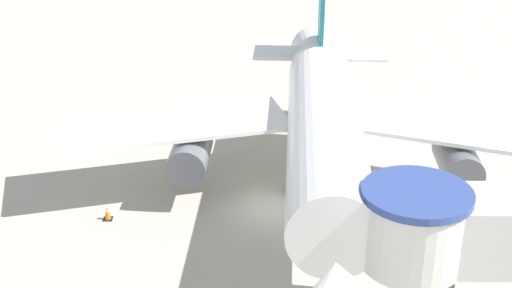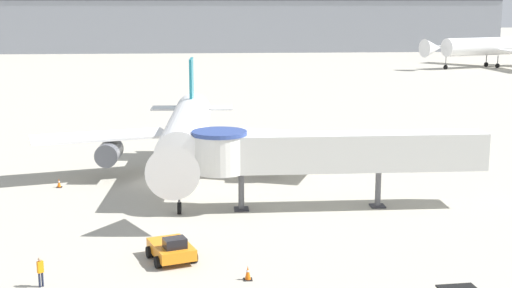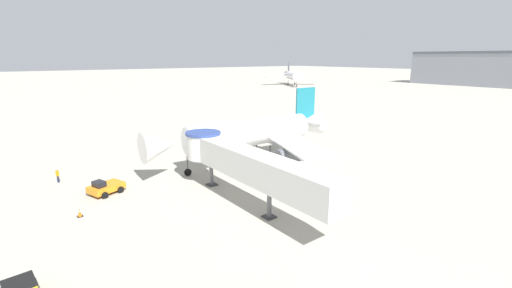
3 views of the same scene
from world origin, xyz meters
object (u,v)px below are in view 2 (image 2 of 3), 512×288
at_px(background_jet_green_tail, 486,46).
at_px(traffic_cone_apron_front, 248,273).
at_px(main_airplane, 186,134).
at_px(traffic_cone_port_wing, 59,183).
at_px(ground_crew_marshaller, 40,270).
at_px(jet_bridge, 321,152).
at_px(pushback_tug_orange, 172,249).

bearing_deg(background_jet_green_tail, traffic_cone_apron_front, -47.52).
bearing_deg(main_airplane, background_jet_green_tail, 59.26).
relative_size(traffic_cone_port_wing, ground_crew_marshaller, 0.45).
relative_size(main_airplane, background_jet_green_tail, 0.84).
distance_m(ground_crew_marshaller, background_jet_green_tail, 152.93).
relative_size(jet_bridge, traffic_cone_port_wing, 29.14).
bearing_deg(traffic_cone_apron_front, background_jet_green_tail, 63.06).
relative_size(jet_bridge, traffic_cone_apron_front, 26.80).
bearing_deg(ground_crew_marshaller, traffic_cone_apron_front, 142.86).
relative_size(main_airplane, jet_bridge, 1.28).
height_order(traffic_cone_apron_front, background_jet_green_tail, background_jet_green_tail).
bearing_deg(pushback_tug_orange, jet_bridge, 25.15).
height_order(ground_crew_marshaller, background_jet_green_tail, background_jet_green_tail).
relative_size(pushback_tug_orange, ground_crew_marshaller, 2.33).
bearing_deg(pushback_tug_orange, traffic_cone_port_wing, 100.00).
bearing_deg(traffic_cone_apron_front, main_airplane, 99.27).
relative_size(main_airplane, ground_crew_marshaller, 16.62).
height_order(main_airplane, background_jet_green_tail, background_jet_green_tail).
xyz_separation_m(pushback_tug_orange, traffic_cone_port_wing, (-10.18, 18.34, -0.36)).
xyz_separation_m(traffic_cone_port_wing, background_jet_green_tail, (81.29, 109.51, 4.80)).
bearing_deg(jet_bridge, background_jet_green_tail, 62.71).
distance_m(pushback_tug_orange, background_jet_green_tail, 146.37).
relative_size(pushback_tug_orange, traffic_cone_apron_front, 4.80).
height_order(main_airplane, traffic_cone_port_wing, main_airplane).
bearing_deg(main_airplane, pushback_tug_orange, -89.39).
xyz_separation_m(jet_bridge, background_jet_green_tail, (60.33, 117.38, 0.78)).
height_order(pushback_tug_orange, traffic_cone_apron_front, pushback_tug_orange).
bearing_deg(traffic_cone_apron_front, pushback_tug_orange, 141.86).
height_order(traffic_cone_port_wing, ground_crew_marshaller, ground_crew_marshaller).
distance_m(traffic_cone_apron_front, traffic_cone_port_wing, 26.20).
bearing_deg(traffic_cone_port_wing, traffic_cone_apron_front, -56.24).
relative_size(main_airplane, pushback_tug_orange, 7.13).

